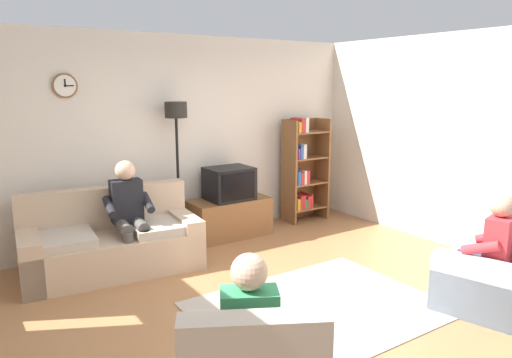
% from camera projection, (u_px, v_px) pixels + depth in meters
% --- Properties ---
extents(ground_plane, '(12.00, 12.00, 0.00)m').
position_uv_depth(ground_plane, '(293.00, 310.00, 4.47)').
color(ground_plane, '#9E6B42').
extents(back_wall_assembly, '(6.20, 0.17, 2.70)m').
position_uv_depth(back_wall_assembly, '(171.00, 139.00, 6.37)').
color(back_wall_assembly, silver).
rests_on(back_wall_assembly, ground_plane).
extents(right_wall, '(0.12, 5.80, 2.70)m').
position_uv_depth(right_wall, '(483.00, 145.00, 5.75)').
color(right_wall, silver).
rests_on(right_wall, ground_plane).
extents(couch, '(1.98, 1.06, 0.90)m').
position_uv_depth(couch, '(112.00, 243.00, 5.37)').
color(couch, tan).
rests_on(couch, ground_plane).
extents(tv_stand, '(1.10, 0.56, 0.53)m').
position_uv_depth(tv_stand, '(229.00, 217.00, 6.59)').
color(tv_stand, brown).
rests_on(tv_stand, ground_plane).
extents(tv, '(0.60, 0.49, 0.44)m').
position_uv_depth(tv, '(229.00, 183.00, 6.48)').
color(tv, black).
rests_on(tv, tv_stand).
extents(bookshelf, '(0.68, 0.36, 1.59)m').
position_uv_depth(bookshelf, '(302.00, 170.00, 7.28)').
color(bookshelf, brown).
rests_on(bookshelf, ground_plane).
extents(floor_lamp, '(0.28, 0.28, 1.85)m').
position_uv_depth(floor_lamp, '(177.00, 134.00, 6.07)').
color(floor_lamp, black).
rests_on(floor_lamp, ground_plane).
extents(armchair_near_bookshelf, '(1.01, 1.06, 0.90)m').
position_uv_depth(armchair_near_bookshelf, '(495.00, 281.00, 4.42)').
color(armchair_near_bookshelf, '#9EADBC').
rests_on(armchair_near_bookshelf, ground_plane).
extents(area_rug, '(2.20, 1.70, 0.01)m').
position_uv_depth(area_rug, '(319.00, 308.00, 4.50)').
color(area_rug, '#AD9E8E').
rests_on(area_rug, ground_plane).
extents(person_on_couch, '(0.54, 0.56, 1.24)m').
position_uv_depth(person_on_couch, '(129.00, 210.00, 5.31)').
color(person_on_couch, black).
rests_on(person_on_couch, ground_plane).
extents(person_in_left_armchair, '(0.61, 0.63, 1.12)m').
position_uv_depth(person_in_left_armchair, '(248.00, 329.00, 2.93)').
color(person_in_left_armchair, '#338C59').
rests_on(person_in_left_armchair, ground_plane).
extents(person_in_right_armchair, '(0.58, 0.60, 1.12)m').
position_uv_depth(person_in_right_armchair, '(488.00, 246.00, 4.41)').
color(person_in_right_armchair, red).
rests_on(person_in_right_armchair, ground_plane).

